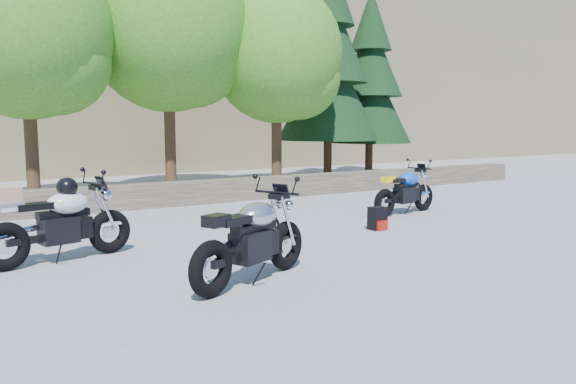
% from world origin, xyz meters
% --- Properties ---
extents(ground, '(90.00, 90.00, 0.00)m').
position_xyz_m(ground, '(0.00, 0.00, 0.00)').
color(ground, gray).
rests_on(ground, ground).
extents(stone_wall, '(22.00, 0.55, 0.50)m').
position_xyz_m(stone_wall, '(0.00, 5.50, 0.25)').
color(stone_wall, '#46392E').
rests_on(stone_wall, ground).
extents(hillside, '(80.00, 30.00, 15.00)m').
position_xyz_m(hillside, '(3.00, 28.00, 7.50)').
color(hillside, olive).
rests_on(hillside, ground).
extents(tree_decid_left, '(3.67, 3.67, 5.62)m').
position_xyz_m(tree_decid_left, '(-2.39, 7.14, 3.63)').
color(tree_decid_left, '#382314').
rests_on(tree_decid_left, ground).
extents(tree_decid_mid, '(4.08, 4.08, 6.24)m').
position_xyz_m(tree_decid_mid, '(0.91, 7.54, 4.04)').
color(tree_decid_mid, '#382314').
rests_on(tree_decid_mid, ground).
extents(tree_decid_right, '(3.54, 3.54, 5.41)m').
position_xyz_m(tree_decid_right, '(3.71, 6.94, 3.50)').
color(tree_decid_right, '#382314').
rests_on(tree_decid_right, ground).
extents(conifer_near, '(3.17, 3.17, 7.06)m').
position_xyz_m(conifer_near, '(6.20, 8.20, 3.68)').
color(conifer_near, '#382314').
rests_on(conifer_near, ground).
extents(conifer_far, '(2.82, 2.82, 6.27)m').
position_xyz_m(conifer_far, '(8.40, 8.80, 3.27)').
color(conifer_far, '#382314').
rests_on(conifer_far, ground).
extents(silver_bike, '(1.85, 0.95, 0.98)m').
position_xyz_m(silver_bike, '(-1.33, -0.68, 0.48)').
color(silver_bike, black).
rests_on(silver_bike, ground).
extents(white_bike, '(1.95, 0.71, 1.09)m').
position_xyz_m(white_bike, '(-2.99, 1.46, 0.53)').
color(white_bike, black).
rests_on(white_bike, ground).
extents(blue_bike, '(1.78, 0.56, 0.90)m').
position_xyz_m(blue_bike, '(3.54, 1.95, 0.44)').
color(blue_bike, black).
rests_on(blue_bike, ground).
extents(backpack, '(0.29, 0.26, 0.39)m').
position_xyz_m(backpack, '(1.96, 0.96, 0.19)').
color(backpack, black).
rests_on(backpack, ground).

